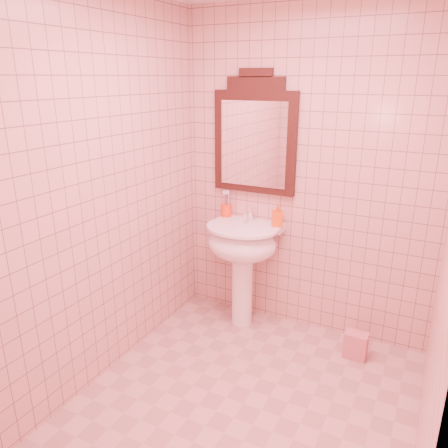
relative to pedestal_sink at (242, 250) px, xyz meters
The scene contains 8 objects.
floor 1.17m from the pedestal_sink, 64.30° to the right, with size 2.20×2.20×0.00m, color #C5A08E.
back_wall 0.76m from the pedestal_sink, 28.61° to the left, with size 2.00×0.02×2.50m, color #CA9A8D.
pedestal_sink is the anchor object (origin of this frame).
faucet 0.29m from the pedestal_sink, 90.00° to the left, with size 0.04×0.16×0.11m.
mirror 0.89m from the pedestal_sink, 90.00° to the left, with size 0.67×0.06×0.94m.
toothbrush_cup 0.39m from the pedestal_sink, 143.36° to the left, with size 0.09×0.09×0.20m.
soap_dispenser 0.40m from the pedestal_sink, 28.95° to the left, with size 0.08×0.08×0.18m, color #DF5612.
towel 1.11m from the pedestal_sink, ahead, with size 0.16×0.11×0.20m, color #C97678.
Camera 1 is at (0.92, -2.07, 1.97)m, focal length 35.00 mm.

